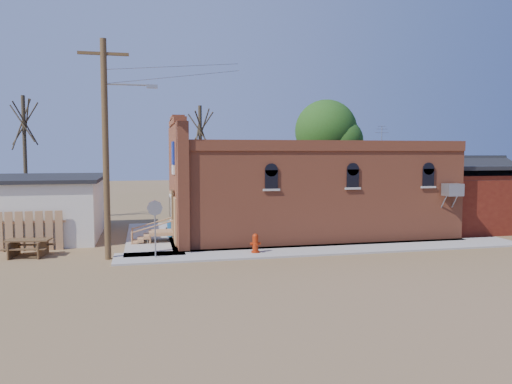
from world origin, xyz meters
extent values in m
plane|color=brown|center=(0.00, 0.00, 0.00)|extent=(120.00, 120.00, 0.00)
cube|color=#9E9991|center=(1.50, 0.90, 0.04)|extent=(19.00, 2.20, 0.08)
cube|color=#9E9991|center=(-6.30, 6.00, 0.04)|extent=(2.60, 10.00, 0.08)
cube|color=#B45737|center=(2.00, 5.50, 2.25)|extent=(14.00, 7.00, 4.50)
cube|color=black|center=(2.00, 5.50, 4.55)|extent=(13.80, 6.80, 0.12)
cube|color=#B45737|center=(-5.00, 5.50, 2.90)|extent=(0.50, 7.40, 5.80)
cube|color=#162B9A|center=(-5.30, 4.30, 4.00)|extent=(0.08, 1.10, 1.56)
cube|color=gray|center=(8.10, 1.55, 2.60)|extent=(0.85, 0.65, 0.60)
cube|color=#53150E|center=(11.50, 5.50, 1.60)|extent=(5.00, 6.00, 3.20)
cylinder|color=#4D391E|center=(-8.20, 1.20, 4.50)|extent=(0.26, 0.26, 9.00)
cube|color=#4D391E|center=(-8.20, 1.20, 8.40)|extent=(2.00, 0.12, 0.12)
cylinder|color=gray|center=(-7.30, 1.20, 7.20)|extent=(1.80, 0.08, 0.08)
cube|color=gray|center=(-6.30, 1.20, 7.15)|extent=(0.45, 0.22, 0.14)
cylinder|color=#4C3E2B|center=(-3.00, 13.00, 3.75)|extent=(0.24, 0.24, 7.50)
cylinder|color=#4C3E2B|center=(-14.00, 14.00, 4.00)|extent=(0.24, 0.24, 8.00)
cylinder|color=#4C3E2B|center=(6.00, 13.50, 3.15)|extent=(0.28, 0.28, 6.30)
sphere|color=#274C15|center=(6.00, 13.50, 5.95)|extent=(4.40, 4.40, 4.40)
cylinder|color=#9E2509|center=(-2.01, 0.82, 0.11)|extent=(0.38, 0.38, 0.07)
cylinder|color=#9E2509|center=(-2.01, 0.82, 0.46)|extent=(0.26, 0.26, 0.63)
sphere|color=#9E2509|center=(-2.01, 0.82, 0.79)|extent=(0.25, 0.25, 0.25)
cylinder|color=#9E2509|center=(-2.01, 0.66, 0.47)|extent=(0.12, 0.14, 0.11)
cylinder|color=#9E2509|center=(-2.17, 0.82, 0.47)|extent=(0.14, 0.12, 0.11)
cylinder|color=#9E2509|center=(-1.85, 0.82, 0.47)|extent=(0.14, 0.12, 0.11)
cylinder|color=gray|center=(-6.28, 0.76, 1.16)|extent=(0.08, 0.08, 2.16)
cylinder|color=gray|center=(-6.28, 0.74, 2.14)|extent=(0.65, 0.06, 0.65)
cylinder|color=#B60A11|center=(-6.28, 0.78, 2.14)|extent=(0.65, 0.06, 0.65)
cylinder|color=#1B558B|center=(-5.30, 5.81, 0.48)|extent=(0.64, 0.64, 0.80)
cube|color=brown|center=(-12.14, 2.58, 0.35)|extent=(0.23, 1.38, 0.69)
cube|color=brown|center=(-10.96, 2.43, 0.35)|extent=(0.23, 1.38, 0.69)
cube|color=brown|center=(-11.55, 2.51, 0.71)|extent=(1.87, 1.01, 0.06)
cube|color=brown|center=(-11.61, 1.97, 0.42)|extent=(1.80, 0.47, 0.05)
cube|color=brown|center=(-11.48, 3.05, 0.42)|extent=(1.80, 0.47, 0.05)
camera|label=1|loc=(-6.73, -20.09, 4.44)|focal=35.00mm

